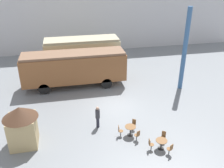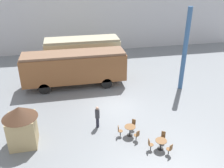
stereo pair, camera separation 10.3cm
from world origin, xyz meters
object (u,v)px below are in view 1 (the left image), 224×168
cafe_table_mid (130,129)px  cafe_chair_0 (163,136)px  ticket_kiosk (22,124)px  passenger_coach_wooden (74,67)px  passenger_coach_vintage (82,52)px  visitor_person (98,116)px  cafe_table_near (161,142)px

cafe_table_mid → cafe_chair_0: (2.07, -1.21, -0.08)m
cafe_chair_0 → ticket_kiosk: bearing=-67.7°
cafe_table_mid → cafe_chair_0: cafe_chair_0 is taller
passenger_coach_wooden → ticket_kiosk: (-4.12, -8.54, -0.45)m
passenger_coach_vintage → passenger_coach_wooden: 4.16m
cafe_table_mid → ticket_kiosk: 7.55m
cafe_chair_0 → visitor_person: (-4.23, 2.72, 0.47)m
cafe_table_mid → ticket_kiosk: ticket_kiosk is taller
passenger_coach_vintage → visitor_person: bearing=-90.0°
cafe_chair_0 → visitor_person: bearing=-90.2°
cafe_table_near → visitor_person: visitor_person is taller
passenger_coach_wooden → cafe_chair_0: passenger_coach_wooden is taller
cafe_table_near → visitor_person: bearing=138.6°
ticket_kiosk → cafe_table_near: bearing=-14.6°
passenger_coach_vintage → visitor_person: size_ratio=4.67×
passenger_coach_vintage → visitor_person: 11.61m
passenger_coach_vintage → passenger_coach_wooden: size_ratio=0.82×
cafe_table_mid → cafe_chair_0: 2.40m
cafe_table_near → ticket_kiosk: bearing=165.4°
cafe_table_mid → passenger_coach_vintage: bearing=99.4°
visitor_person → ticket_kiosk: bearing=-169.4°
passenger_coach_vintage → visitor_person: (-0.00, -11.53, -1.31)m
cafe_table_near → ticket_kiosk: ticket_kiosk is taller
passenger_coach_wooden → cafe_table_near: size_ratio=13.01×
passenger_coach_wooden → ticket_kiosk: bearing=-115.7°
cafe_table_near → cafe_table_mid: cafe_table_mid is taller
cafe_chair_0 → cafe_table_mid: bearing=-87.7°
passenger_coach_wooden → cafe_table_near: passenger_coach_wooden is taller
cafe_chair_0 → ticket_kiosk: size_ratio=0.29×
ticket_kiosk → cafe_chair_0: bearing=-10.3°
cafe_table_mid → visitor_person: size_ratio=0.45×
cafe_table_mid → visitor_person: (-2.16, 1.52, 0.39)m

